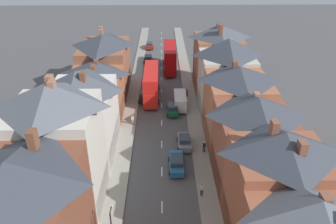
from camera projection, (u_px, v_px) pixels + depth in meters
pavement_left at (133, 100)px, 57.74m from camera, size 2.20×104.00×0.14m
pavement_right at (190, 100)px, 57.91m from camera, size 2.20×104.00×0.14m
centre_line_dashes at (162, 105)px, 56.10m from camera, size 0.14×97.80×0.01m
terrace_row_left at (70, 136)px, 36.59m from camera, size 8.00×60.91×14.39m
terrace_row_right at (251, 135)px, 37.15m from camera, size 8.00×60.42×12.67m
double_decker_bus_lead at (170, 57)px, 69.84m from camera, size 2.74×10.80×5.30m
double_decker_bus_mid_street at (151, 83)px, 57.46m from camera, size 2.74×10.80×5.30m
car_near_silver at (173, 108)px, 53.26m from camera, size 1.90×4.43×1.65m
car_parked_right_a at (149, 45)px, 84.27m from camera, size 1.90×4.05×1.66m
car_mid_black at (148, 59)px, 74.92m from camera, size 1.90×4.59×1.66m
car_parked_left_b at (176, 163)px, 40.40m from camera, size 1.90×4.59×1.70m
car_mid_white at (144, 96)px, 57.54m from camera, size 1.90×4.31×1.68m
car_far_grey at (184, 141)px, 44.63m from camera, size 1.90×4.02×1.70m
delivery_van at (180, 101)px, 54.68m from camera, size 2.20×5.20×2.41m
pedestrian_mid_left at (202, 189)px, 35.91m from camera, size 0.36×0.22×1.61m
pedestrian_mid_right at (204, 146)px, 43.27m from camera, size 0.36×0.22×1.61m
pedestrian_far_left at (133, 119)px, 49.71m from camera, size 0.36×0.22×1.61m
pedestrian_far_right at (187, 92)px, 58.50m from camera, size 0.36×0.22×1.61m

